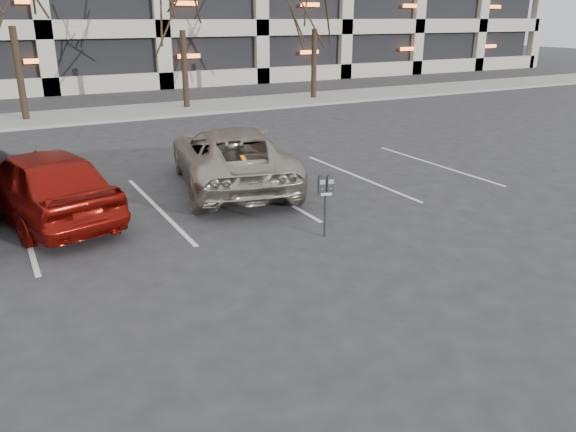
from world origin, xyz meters
name	(u,v)px	position (x,y,z in m)	size (l,w,h in m)	color
ground	(256,229)	(0.00, 0.00, 0.00)	(140.00, 140.00, 0.00)	#28282B
sidewalk	(100,115)	(0.00, 16.00, 0.06)	(80.00, 4.00, 0.12)	gray
stall_lines	(158,208)	(-1.40, 2.30, 0.01)	(16.90, 5.20, 0.00)	silver
parking_meter	(326,190)	(1.04, -1.01, 0.96)	(0.34, 0.21, 1.25)	black
suv_silver	(231,157)	(0.82, 3.16, 0.77)	(3.69, 5.98, 1.55)	#A9A090
car_red	(44,184)	(-3.69, 2.66, 0.81)	(1.90, 4.73, 1.61)	maroon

